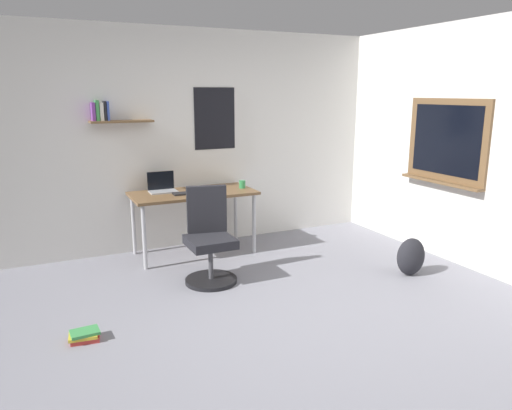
# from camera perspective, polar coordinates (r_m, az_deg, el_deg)

# --- Properties ---
(ground_plane) EXTENTS (5.20, 5.20, 0.00)m
(ground_plane) POSITION_cam_1_polar(r_m,az_deg,el_deg) (4.12, 3.74, -13.74)
(ground_plane) COLOR gray
(ground_plane) RESTS_ON ground
(wall_back) EXTENTS (5.00, 0.30, 2.60)m
(wall_back) POSITION_cam_1_polar(r_m,az_deg,el_deg) (5.96, -7.70, 7.67)
(wall_back) COLOR silver
(wall_back) RESTS_ON ground
(wall_right) EXTENTS (0.22, 5.00, 2.60)m
(wall_right) POSITION_cam_1_polar(r_m,az_deg,el_deg) (5.37, 27.44, 5.69)
(wall_right) COLOR silver
(wall_right) RESTS_ON ground
(desk) EXTENTS (1.41, 0.68, 0.74)m
(desk) POSITION_cam_1_polar(r_m,az_deg,el_deg) (5.62, -7.43, 0.82)
(desk) COLOR brown
(desk) RESTS_ON ground
(office_chair) EXTENTS (0.52, 0.53, 0.95)m
(office_chair) POSITION_cam_1_polar(r_m,az_deg,el_deg) (4.86, -5.54, -4.32)
(office_chair) COLOR black
(office_chair) RESTS_ON ground
(laptop) EXTENTS (0.31, 0.21, 0.23)m
(laptop) POSITION_cam_1_polar(r_m,az_deg,el_deg) (5.66, -11.03, 2.09)
(laptop) COLOR #ADAFB5
(laptop) RESTS_ON desk
(keyboard) EXTENTS (0.37, 0.13, 0.02)m
(keyboard) POSITION_cam_1_polar(r_m,az_deg,el_deg) (5.51, -7.88, 1.42)
(keyboard) COLOR black
(keyboard) RESTS_ON desk
(computer_mouse) EXTENTS (0.10, 0.06, 0.03)m
(computer_mouse) POSITION_cam_1_polar(r_m,az_deg,el_deg) (5.59, -5.15, 1.75)
(computer_mouse) COLOR #262628
(computer_mouse) RESTS_ON desk
(coffee_mug) EXTENTS (0.08, 0.08, 0.09)m
(coffee_mug) POSITION_cam_1_polar(r_m,az_deg,el_deg) (5.78, -1.63, 2.47)
(coffee_mug) COLOR #338C4C
(coffee_mug) RESTS_ON desk
(backpack) EXTENTS (0.32, 0.22, 0.40)m
(backpack) POSITION_cam_1_polar(r_m,az_deg,el_deg) (5.29, 17.83, -5.83)
(backpack) COLOR #232328
(backpack) RESTS_ON ground
(book_stack_on_floor) EXTENTS (0.24, 0.18, 0.08)m
(book_stack_on_floor) POSITION_cam_1_polar(r_m,az_deg,el_deg) (4.06, -19.60, -14.35)
(book_stack_on_floor) COLOR #C63833
(book_stack_on_floor) RESTS_ON ground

